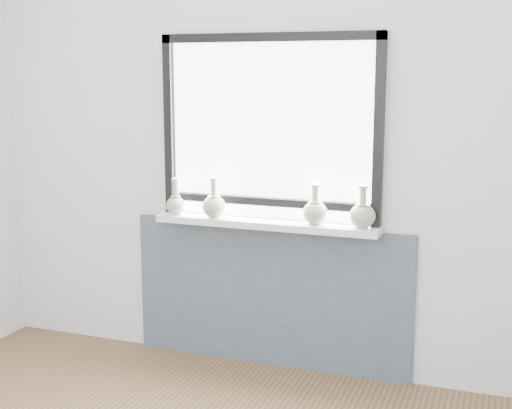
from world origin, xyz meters
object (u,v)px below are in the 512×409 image
(vase_b, at_px, (214,205))
(vase_d, at_px, (362,214))
(windowsill, at_px, (266,224))
(vase_a, at_px, (176,203))
(vase_c, at_px, (315,211))

(vase_b, relative_size, vase_d, 1.00)
(windowsill, height_order, vase_a, vase_a)
(vase_a, height_order, vase_b, vase_b)
(vase_b, height_order, vase_c, vase_b)
(vase_d, bearing_deg, vase_c, -179.66)
(vase_a, xyz_separation_m, vase_d, (1.12, 0.01, 0.01))
(vase_b, relative_size, vase_c, 1.04)
(windowsill, xyz_separation_m, vase_c, (0.30, -0.01, 0.10))
(vase_a, height_order, vase_c, vase_c)
(vase_b, bearing_deg, vase_c, 1.86)
(vase_b, xyz_separation_m, vase_c, (0.60, 0.02, 0.00))
(vase_c, bearing_deg, vase_a, -179.18)
(vase_a, bearing_deg, vase_b, -1.68)
(windowsill, relative_size, vase_a, 6.08)
(vase_a, distance_m, vase_b, 0.25)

